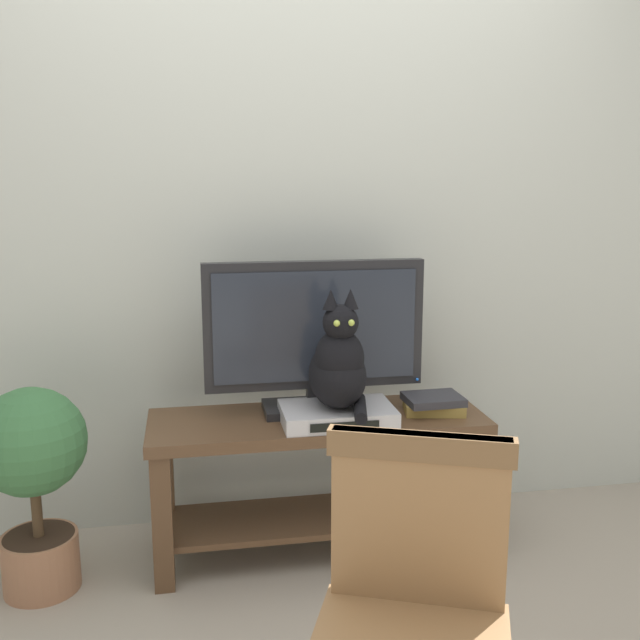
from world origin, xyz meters
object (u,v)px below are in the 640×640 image
at_px(tv, 315,333).
at_px(cat, 339,365).
at_px(tv_stand, 318,459).
at_px(media_box, 337,414).
at_px(book_stack, 433,404).
at_px(wooden_chair, 413,610).
at_px(potted_plant, 33,469).

xyz_separation_m(tv, cat, (0.06, -0.16, -0.08)).
height_order(tv_stand, media_box, media_box).
height_order(tv_stand, book_stack, book_stack).
bearing_deg(wooden_chair, tv_stand, 89.69).
height_order(wooden_chair, book_stack, wooden_chair).
height_order(media_box, cat, cat).
xyz_separation_m(tv_stand, cat, (0.06, -0.09, 0.39)).
xyz_separation_m(cat, potted_plant, (-1.06, 0.01, -0.32)).
bearing_deg(wooden_chair, book_stack, 69.08).
distance_m(media_box, wooden_chair, 1.13).
relative_size(tv_stand, cat, 2.84).
bearing_deg(book_stack, tv_stand, 176.08).
relative_size(tv_stand, wooden_chair, 1.42).
height_order(media_box, book_stack, book_stack).
height_order(tv_stand, wooden_chair, wooden_chair).
relative_size(cat, potted_plant, 0.60).
xyz_separation_m(tv_stand, book_stack, (0.44, -0.03, 0.21)).
distance_m(media_box, book_stack, 0.38).
distance_m(tv, book_stack, 0.53).
xyz_separation_m(tv_stand, tv, (0.00, 0.06, 0.47)).
bearing_deg(tv, book_stack, -12.13).
bearing_deg(potted_plant, media_box, 0.36).
bearing_deg(cat, book_stack, 8.97).
relative_size(cat, wooden_chair, 0.50).
xyz_separation_m(tv, media_box, (0.06, -0.14, -0.27)).
height_order(tv_stand, tv, tv).
bearing_deg(cat, potted_plant, 179.45).
relative_size(media_box, potted_plant, 0.56).
bearing_deg(media_box, tv, 113.29).
relative_size(cat, book_stack, 1.79).
bearing_deg(media_box, cat, -86.07).
bearing_deg(tv_stand, potted_plant, -175.43).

